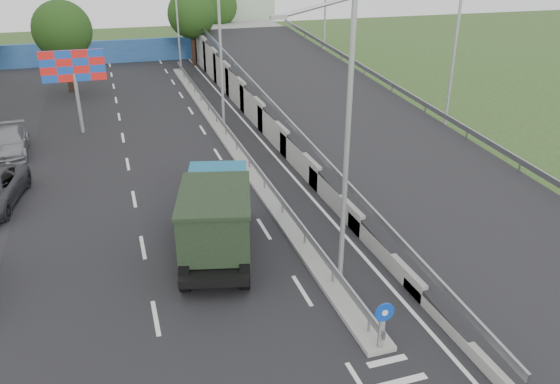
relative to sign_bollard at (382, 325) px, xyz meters
name	(u,v)px	position (x,y,z in m)	size (l,w,h in m)	color
road_surface	(191,164)	(-3.00, 17.83, -1.03)	(26.00, 90.00, 0.04)	black
median	(226,136)	(0.00, 21.83, -0.93)	(1.00, 44.00, 0.20)	gray
overpass_ramp	(332,103)	(7.50, 21.83, 0.72)	(10.00, 50.00, 3.50)	gray
median_guardrail	(226,127)	(0.00, 21.83, -0.28)	(0.09, 44.00, 0.71)	gray
sign_bollard	(382,325)	(0.00, 0.00, 0.00)	(0.64, 0.23, 1.67)	black
lamp_post_near	(342,137)	(0.11, 3.83, 4.77)	(2.74, 0.18, 10.08)	#B2B5B7
lamp_post_mid	(217,43)	(0.11, 23.83, 4.77)	(2.74, 0.18, 10.08)	#B2B5B7
lamp_post_far	(175,10)	(0.11, 43.83, 4.77)	(2.74, 0.18, 10.08)	#B2B5B7
blue_wall	(132,51)	(-4.00, 49.83, 0.17)	(30.00, 0.50, 2.40)	#264B8D
church	(239,0)	(10.00, 57.83, 4.28)	(7.00, 7.00, 13.80)	#B2CCAD
billboard	(74,71)	(-9.00, 25.83, 3.15)	(4.00, 0.24, 5.50)	#B2B5B7
tree_left_mid	(62,30)	(-10.00, 37.83, 4.14)	(4.80, 4.80, 7.60)	black
tree_median_far	(191,14)	(2.00, 45.83, 4.14)	(4.80, 4.80, 7.60)	black
tree_ramp_far	(216,6)	(6.00, 52.83, 4.14)	(4.80, 4.80, 7.60)	black
dump_truck	(217,215)	(-3.52, 7.60, 0.66)	(4.10, 7.33, 3.05)	black
parked_car_d	(9,143)	(-13.13, 22.74, -0.29)	(2.08, 5.11, 1.48)	gray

